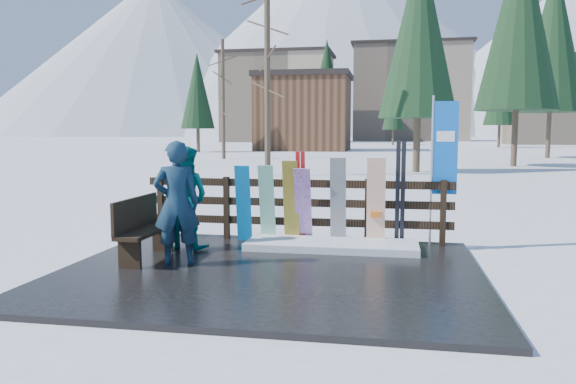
% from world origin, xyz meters
% --- Properties ---
extents(ground, '(700.00, 700.00, 0.00)m').
position_xyz_m(ground, '(0.00, 0.00, 0.00)').
color(ground, white).
rests_on(ground, ground).
extents(deck, '(6.00, 5.00, 0.08)m').
position_xyz_m(deck, '(0.00, 0.00, 0.04)').
color(deck, black).
rests_on(deck, ground).
extents(fence, '(5.60, 0.10, 1.15)m').
position_xyz_m(fence, '(0.00, 2.20, 0.74)').
color(fence, black).
rests_on(fence, deck).
extents(snow_patch, '(2.89, 1.00, 0.12)m').
position_xyz_m(snow_patch, '(0.73, 1.60, 0.14)').
color(snow_patch, white).
rests_on(snow_patch, deck).
extents(bench, '(0.41, 1.50, 0.97)m').
position_xyz_m(bench, '(-2.08, 0.27, 0.60)').
color(bench, black).
rests_on(bench, deck).
extents(snowboard_0, '(0.27, 0.23, 1.38)m').
position_xyz_m(snowboard_0, '(-0.92, 1.98, 0.77)').
color(snowboard_0, '#066DB8').
rests_on(snowboard_0, deck).
extents(snowboard_1, '(0.27, 0.32, 1.40)m').
position_xyz_m(snowboard_1, '(-0.48, 1.98, 0.78)').
color(snowboard_1, silver).
rests_on(snowboard_1, deck).
extents(snowboard_2, '(0.27, 0.32, 1.48)m').
position_xyz_m(snowboard_2, '(-0.04, 1.98, 0.82)').
color(snowboard_2, yellow).
rests_on(snowboard_2, deck).
extents(snowboard_3, '(0.29, 0.42, 1.35)m').
position_xyz_m(snowboard_3, '(0.17, 1.98, 0.76)').
color(snowboard_3, silver).
rests_on(snowboard_3, deck).
extents(snowboard_4, '(0.28, 0.24, 1.54)m').
position_xyz_m(snowboard_4, '(0.79, 1.98, 0.85)').
color(snowboard_4, black).
rests_on(snowboard_4, deck).
extents(snowboard_5, '(0.32, 0.21, 1.54)m').
position_xyz_m(snowboard_5, '(1.45, 1.98, 0.85)').
color(snowboard_5, white).
rests_on(snowboard_5, deck).
extents(ski_pair_a, '(0.16, 0.22, 1.64)m').
position_xyz_m(ski_pair_a, '(0.12, 2.05, 0.90)').
color(ski_pair_a, '#B51616').
rests_on(ski_pair_a, deck).
extents(ski_pair_b, '(0.17, 0.24, 1.83)m').
position_xyz_m(ski_pair_b, '(1.86, 2.05, 0.99)').
color(ski_pair_b, black).
rests_on(ski_pair_b, deck).
extents(rental_flag, '(0.45, 0.04, 2.60)m').
position_xyz_m(rental_flag, '(2.56, 2.25, 1.69)').
color(rental_flag, silver).
rests_on(rental_flag, deck).
extents(person_front, '(0.79, 0.66, 1.85)m').
position_xyz_m(person_front, '(-1.41, 0.01, 1.01)').
color(person_front, '#194052').
rests_on(person_front, deck).
extents(person_back, '(0.95, 0.80, 1.74)m').
position_xyz_m(person_back, '(-1.72, 1.17, 0.95)').
color(person_back, '#076763').
rests_on(person_back, deck).
extents(resort_buildings, '(73.00, 87.60, 22.60)m').
position_xyz_m(resort_buildings, '(1.03, 115.41, 9.81)').
color(resort_buildings, tan).
rests_on(resort_buildings, ground).
extents(trees, '(41.88, 68.91, 14.52)m').
position_xyz_m(trees, '(5.67, 47.33, 6.27)').
color(trees, '#382B1E').
rests_on(trees, ground).
extents(mountains, '(520.00, 260.00, 120.00)m').
position_xyz_m(mountains, '(-10.50, 328.41, 50.20)').
color(mountains, white).
rests_on(mountains, ground).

